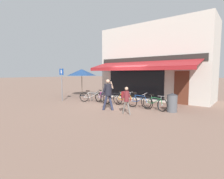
{
  "coord_description": "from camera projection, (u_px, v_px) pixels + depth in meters",
  "views": [
    {
      "loc": [
        6.21,
        -8.71,
        1.96
      ],
      "look_at": [
        0.21,
        -1.03,
        1.05
      ],
      "focal_mm": 28.0,
      "sensor_mm": 36.0,
      "label": 1
    }
  ],
  "objects": [
    {
      "name": "litter_bin",
      "position": [
        172.0,
        102.0,
        8.83
      ],
      "size": [
        0.52,
        0.52,
        0.97
      ],
      "color": "#515459",
      "rests_on": "ground_plane"
    },
    {
      "name": "pedestrian_child",
      "position": [
        126.0,
        97.0,
        8.25
      ],
      "size": [
        0.5,
        0.31,
        1.33
      ],
      "rotation": [
        0.0,
        0.0,
        -0.18
      ],
      "color": "slate",
      "rests_on": "ground_plane"
    },
    {
      "name": "bicycle_purple",
      "position": [
        102.0,
        97.0,
        11.51
      ],
      "size": [
        1.66,
        0.57,
        0.85
      ],
      "rotation": [
        -0.0,
        0.0,
        -0.24
      ],
      "color": "black",
      "rests_on": "ground_plane"
    },
    {
      "name": "cafe_parasol",
      "position": [
        82.0,
        72.0,
        15.06
      ],
      "size": [
        2.47,
        2.47,
        2.32
      ],
      "color": "#4C3D2D",
      "rests_on": "ground_plane"
    },
    {
      "name": "parking_sign",
      "position": [
        62.0,
        81.0,
        12.28
      ],
      "size": [
        0.44,
        0.07,
        2.34
      ],
      "color": "slate",
      "rests_on": "ground_plane"
    },
    {
      "name": "bicycle_silver",
      "position": [
        92.0,
        97.0,
        11.88
      ],
      "size": [
        1.64,
        0.84,
        0.8
      ],
      "rotation": [
        0.08,
        0.0,
        0.44
      ],
      "color": "black",
      "rests_on": "ground_plane"
    },
    {
      "name": "bicycle_blue",
      "position": [
        139.0,
        101.0,
        9.81
      ],
      "size": [
        1.75,
        0.52,
        0.9
      ],
      "rotation": [
        0.14,
        0.0,
        -0.07
      ],
      "color": "black",
      "rests_on": "ground_plane"
    },
    {
      "name": "bicycle_orange",
      "position": [
        124.0,
        99.0,
        10.5
      ],
      "size": [
        1.83,
        0.52,
        0.87
      ],
      "rotation": [
        0.05,
        0.0,
        -0.08
      ],
      "color": "black",
      "rests_on": "ground_plane"
    },
    {
      "name": "pedestrian_adult",
      "position": [
        108.0,
        91.0,
        9.24
      ],
      "size": [
        0.57,
        0.68,
        1.66
      ],
      "rotation": [
        0.0,
        0.0,
        0.08
      ],
      "color": "#282D47",
      "rests_on": "ground_plane"
    },
    {
      "name": "shop_front",
      "position": [
        155.0,
        63.0,
        13.48
      ],
      "size": [
        8.25,
        4.82,
        5.52
      ],
      "color": "beige",
      "rests_on": "ground_plane"
    },
    {
      "name": "ground_plane",
      "position": [
        120.0,
        105.0,
        10.83
      ],
      "size": [
        160.0,
        160.0,
        0.0
      ],
      "primitive_type": "plane",
      "color": "#846656"
    },
    {
      "name": "bicycle_green",
      "position": [
        154.0,
        103.0,
        9.41
      ],
      "size": [
        1.68,
        0.67,
        0.82
      ],
      "rotation": [
        -0.12,
        0.0,
        -0.33
      ],
      "color": "black",
      "rests_on": "ground_plane"
    },
    {
      "name": "bicycle_black",
      "position": [
        114.0,
        98.0,
        11.14
      ],
      "size": [
        1.63,
        0.92,
        0.86
      ],
      "rotation": [
        -0.14,
        0.0,
        0.45
      ],
      "color": "black",
      "rests_on": "ground_plane"
    },
    {
      "name": "bike_rack_rail",
      "position": [
        121.0,
        97.0,
        10.81
      ],
      "size": [
        5.08,
        0.04,
        0.57
      ],
      "color": "#47494F",
      "rests_on": "ground_plane"
    }
  ]
}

